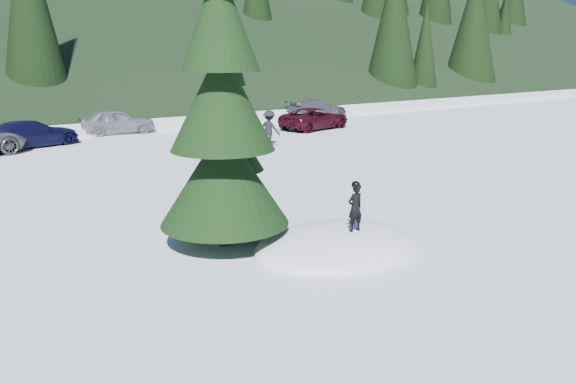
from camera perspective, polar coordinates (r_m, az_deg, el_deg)
ground at (r=14.07m, az=5.14°, el=-5.62°), size 200.00×200.00×0.00m
snow_mound at (r=14.07m, az=5.14°, el=-5.62°), size 4.48×3.52×0.96m
spruce_tall at (r=13.60m, az=-6.72°, el=8.03°), size 3.20×3.20×8.60m
spruce_short at (r=15.46m, az=-5.72°, el=4.24°), size 2.20×2.20×5.37m
child_skier at (r=13.66m, az=6.84°, el=-1.59°), size 0.43×0.29×1.18m
adult_0 at (r=25.85m, az=-6.24°, el=5.32°), size 0.94×0.98×1.59m
adult_1 at (r=28.14m, az=-3.58°, el=6.10°), size 0.88×0.97×1.59m
adult_2 at (r=28.51m, az=-1.92°, el=6.46°), size 1.12×1.36×1.82m
car_3 at (r=31.21m, az=-24.58°, el=5.42°), size 4.96×3.01×1.34m
car_4 at (r=34.41m, az=-16.99°, el=6.88°), size 4.40×2.14×1.45m
car_5 at (r=35.72m, az=-7.19°, el=7.47°), size 4.00×2.55×1.25m
car_6 at (r=34.98m, az=2.73°, el=7.49°), size 5.08×3.06×1.32m
car_7 at (r=40.46m, az=2.96°, el=8.44°), size 4.79×2.10×1.37m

